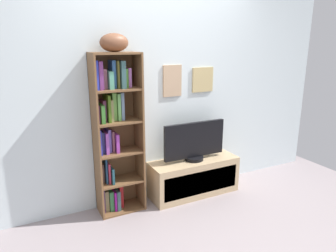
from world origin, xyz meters
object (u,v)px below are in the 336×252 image
football (114,43)px  tv_stand (194,177)px  television (194,142)px  bookshelf (113,132)px

football → tv_stand: (0.90, -0.05, -1.55)m
television → football: bearing=177.1°
bookshelf → tv_stand: (0.94, -0.08, -0.66)m
football → bookshelf: bearing=141.9°
bookshelf → football: size_ratio=5.86×
tv_stand → television: 0.44m
football → tv_stand: bearing=-3.0°
tv_stand → television: size_ratio=1.38×
tv_stand → television: bearing=90.0°
bookshelf → television: bookshelf is taller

